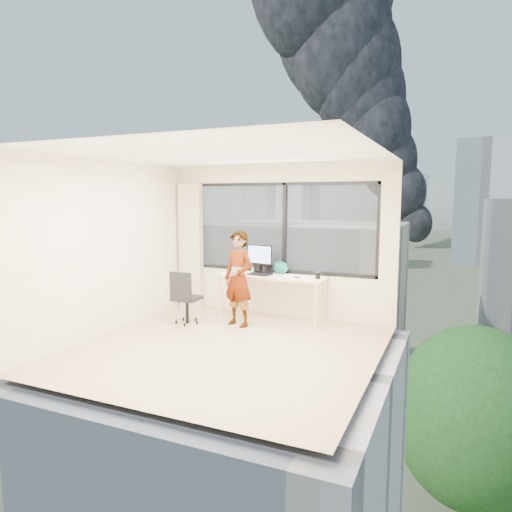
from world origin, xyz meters
The scene contains 25 objects.
floor centered at (0.00, 0.00, 0.00)m, with size 4.00×4.00×0.01m, color #D0B087.
ceiling centered at (0.00, 0.00, 2.60)m, with size 4.00×4.00×0.01m, color white.
wall_front centered at (0.00, -2.00, 1.30)m, with size 4.00×0.01×2.60m, color beige.
wall_left centered at (-2.00, 0.00, 1.30)m, with size 0.01×4.00×2.60m, color beige.
wall_right centered at (2.00, 0.00, 1.30)m, with size 0.01×4.00×2.60m, color beige.
window_wall centered at (0.05, 2.00, 1.52)m, with size 3.30×0.16×1.55m, color black, non-canonical shape.
curtain centered at (-1.72, 1.88, 1.15)m, with size 0.45×0.14×2.30m, color beige.
desk centered at (0.00, 1.66, 0.38)m, with size 1.80×0.60×0.75m, color beige.
chair centered at (-1.15, 0.83, 0.45)m, with size 0.45×0.45×0.89m, color black, non-canonical shape.
person centered at (-0.33, 1.06, 0.76)m, with size 0.56×0.37×1.53m, color #2D2D33.
monitor centered at (-0.25, 1.73, 1.00)m, with size 0.51×0.11×0.51m, color black, non-canonical shape.
game_console centered at (-0.28, 1.92, 0.79)m, with size 0.30×0.25×0.07m, color white.
laptop centered at (-0.21, 1.63, 0.87)m, with size 0.38×0.40×0.24m, color black, non-canonical shape.
cellphone centered at (0.46, 1.60, 0.76)m, with size 0.12×0.05×0.01m, color black.
pen_cup centered at (0.80, 1.65, 0.80)m, with size 0.08×0.08×0.11m, color black.
handbag centered at (0.08, 1.86, 0.86)m, with size 0.28×0.14×0.21m, color #0D524B.
exterior_ground centered at (0.00, 120.00, -14.00)m, with size 400.00×400.00×0.04m, color #515B3D.
near_bldg_a centered at (-9.00, 30.00, -7.00)m, with size 16.00×12.00×14.00m, color beige.
far_tower_a centered at (-35.00, 95.00, 0.00)m, with size 14.00×14.00×28.00m, color silver.
far_tower_b centered at (8.00, 120.00, 1.00)m, with size 13.00×13.00×30.00m, color silver.
far_tower_d centered at (-60.00, 150.00, -3.00)m, with size 16.00×14.00×22.00m, color silver.
hill_a centered at (-120.00, 320.00, -14.00)m, with size 288.00×216.00×90.00m, color slate.
tree_a centered at (-16.00, 22.00, -10.00)m, with size 7.00×7.00×8.00m, color #244B19, non-canonical shape.
tree_b centered at (4.00, 18.00, -9.50)m, with size 7.60×7.60×9.00m, color #244B19, non-canonical shape.
smoke_plume_a centered at (-10.00, 150.00, 39.00)m, with size 40.00×24.00×90.00m, color black, non-canonical shape.
Camera 1 is at (2.82, -5.36, 2.03)m, focal length 32.02 mm.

